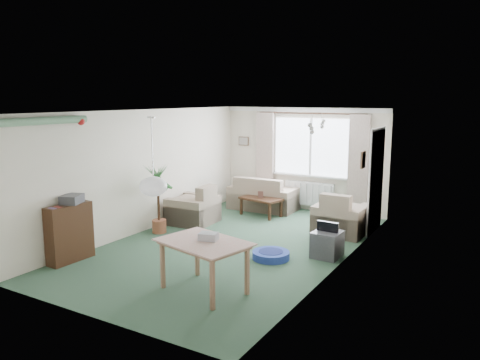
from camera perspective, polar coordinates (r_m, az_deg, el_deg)
The scene contains 25 objects.
ground at distance 8.52m, azimuth -1.03°, elevation -7.95°, with size 6.50×6.50×0.00m, color #2D4B37.
window at distance 10.97m, azimuth 8.66°, elevation 4.02°, with size 1.80×0.03×1.30m, color white.
curtain_rod at distance 10.85m, azimuth 8.61°, elevation 8.03°, with size 2.60×0.03×0.03m, color black.
curtain_left at distance 11.38m, azimuth 3.05°, elevation 3.17°, with size 0.45×0.08×2.00m, color beige.
curtain_right at distance 10.54m, azimuth 14.25°, elevation 2.32°, with size 0.45×0.08×2.00m, color beige.
radiator at distance 11.10m, azimuth 8.44°, elevation -1.65°, with size 1.20×0.10×0.55m, color white.
doorway at distance 9.53m, azimuth 16.28°, elevation -0.21°, with size 0.03×0.95×2.00m, color black.
pendant_lamp at distance 6.22m, azimuth -10.52°, elevation -0.78°, with size 0.36×0.36×0.36m, color white.
tinsel_garland at distance 7.68m, azimuth -22.89°, elevation 6.65°, with size 1.60×1.60×0.12m, color #196626.
bauble_cluster_a at distance 8.35m, azimuth 9.90°, elevation 7.08°, with size 0.20×0.20×0.20m, color silver.
bauble_cluster_b at distance 7.13m, azimuth 8.78°, elevation 6.62°, with size 0.20×0.20×0.20m, color silver.
wall_picture_back at distance 11.75m, azimuth 0.46°, elevation 4.77°, with size 0.28×0.03×0.22m, color brown.
wall_picture_right at distance 8.49m, azimuth 14.78°, elevation 2.40°, with size 0.03×0.24×0.30m, color brown.
sofa at distance 11.11m, azimuth 2.88°, elevation -1.58°, with size 1.57×0.83×0.79m, color beige.
armchair_corner at distance 9.32m, azimuth 12.23°, elevation -3.92°, with size 0.94×0.89×0.84m, color beige.
armchair_left at distance 9.93m, azimuth -5.76°, elevation -2.92°, with size 0.92×0.87×0.82m, color beige.
coffee_table at distance 10.53m, azimuth 2.56°, elevation -3.27°, with size 0.92×0.51×0.41m, color black.
photo_frame at distance 10.42m, azimuth 2.53°, elevation -1.80°, with size 0.12×0.02×0.16m, color brown.
bookshelf at distance 8.08m, azimuth -20.06°, elevation -6.08°, with size 0.26×0.77×0.94m, color black.
hifi_box at distance 8.02m, azimuth -19.82°, elevation -2.20°, with size 0.28×0.35×0.14m, color #38383D.
houseplant at distance 9.25m, azimuth -9.92°, elevation -2.21°, with size 0.59×0.59×1.38m, color #205F25.
dining_table at distance 6.51m, azimuth -4.40°, elevation -10.53°, with size 1.11×0.74×0.69m, color tan.
gift_box at distance 6.43m, azimuth -3.86°, elevation -6.97°, with size 0.25×0.18×0.12m, color #B1B0BB.
tv_cube at distance 7.99m, azimuth 10.58°, elevation -7.71°, with size 0.44×0.48×0.44m, color #3C3B41.
pet_bed at distance 7.83m, azimuth 3.78°, elevation -9.12°, with size 0.62×0.62×0.12m, color #213F97.
Camera 1 is at (4.21, -6.92, 2.63)m, focal length 35.00 mm.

